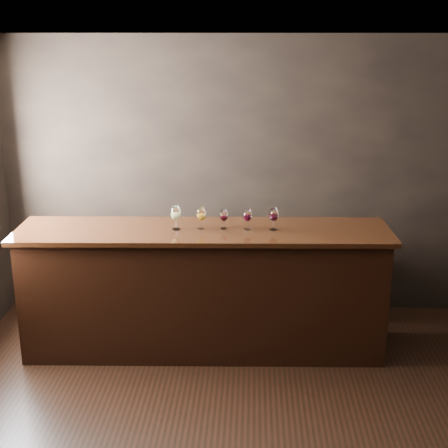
{
  "coord_description": "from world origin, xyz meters",
  "views": [
    {
      "loc": [
        0.05,
        -3.91,
        2.81
      ],
      "look_at": [
        -0.19,
        1.28,
        1.21
      ],
      "focal_mm": 50.0,
      "sensor_mm": 36.0,
      "label": 1
    }
  ],
  "objects_px": {
    "back_bar_shelf": "(195,273)",
    "glass_red_c": "(274,215)",
    "glass_white": "(176,214)",
    "glass_red_b": "(248,216)",
    "glass_amber": "(201,215)",
    "glass_red_a": "(224,216)",
    "bar_counter": "(204,292)"
  },
  "relations": [
    {
      "from": "glass_white",
      "to": "glass_red_b",
      "type": "height_order",
      "value": "glass_white"
    },
    {
      "from": "glass_white",
      "to": "glass_red_b",
      "type": "xyz_separation_m",
      "value": [
        0.62,
        0.03,
        -0.02
      ]
    },
    {
      "from": "glass_red_c",
      "to": "glass_red_b",
      "type": "bearing_deg",
      "value": -179.08
    },
    {
      "from": "glass_amber",
      "to": "glass_red_c",
      "type": "relative_size",
      "value": 1.0
    },
    {
      "from": "bar_counter",
      "to": "glass_amber",
      "type": "xyz_separation_m",
      "value": [
        -0.02,
        0.01,
        0.73
      ]
    },
    {
      "from": "glass_white",
      "to": "glass_red_b",
      "type": "relative_size",
      "value": 1.16
    },
    {
      "from": "glass_white",
      "to": "glass_red_b",
      "type": "distance_m",
      "value": 0.63
    },
    {
      "from": "glass_white",
      "to": "glass_amber",
      "type": "bearing_deg",
      "value": 5.93
    },
    {
      "from": "glass_red_a",
      "to": "glass_red_c",
      "type": "bearing_deg",
      "value": -1.4
    },
    {
      "from": "bar_counter",
      "to": "back_bar_shelf",
      "type": "relative_size",
      "value": 1.3
    },
    {
      "from": "glass_amber",
      "to": "glass_red_a",
      "type": "height_order",
      "value": "glass_amber"
    },
    {
      "from": "glass_white",
      "to": "bar_counter",
      "type": "bearing_deg",
      "value": 3.62
    },
    {
      "from": "glass_white",
      "to": "glass_amber",
      "type": "height_order",
      "value": "glass_white"
    },
    {
      "from": "back_bar_shelf",
      "to": "glass_red_c",
      "type": "distance_m",
      "value": 1.36
    },
    {
      "from": "glass_red_a",
      "to": "glass_red_b",
      "type": "distance_m",
      "value": 0.21
    },
    {
      "from": "bar_counter",
      "to": "glass_red_a",
      "type": "xyz_separation_m",
      "value": [
        0.18,
        0.03,
        0.71
      ]
    },
    {
      "from": "glass_white",
      "to": "glass_red_c",
      "type": "bearing_deg",
      "value": 2.12
    },
    {
      "from": "back_bar_shelf",
      "to": "glass_amber",
      "type": "xyz_separation_m",
      "value": [
        0.13,
        -0.75,
        0.85
      ]
    },
    {
      "from": "glass_white",
      "to": "glass_amber",
      "type": "distance_m",
      "value": 0.22
    },
    {
      "from": "back_bar_shelf",
      "to": "glass_white",
      "type": "bearing_deg",
      "value": -96.54
    },
    {
      "from": "back_bar_shelf",
      "to": "glass_white",
      "type": "distance_m",
      "value": 1.16
    },
    {
      "from": "glass_amber",
      "to": "glass_red_a",
      "type": "bearing_deg",
      "value": 5.57
    },
    {
      "from": "bar_counter",
      "to": "glass_red_b",
      "type": "distance_m",
      "value": 0.82
    },
    {
      "from": "back_bar_shelf",
      "to": "glass_red_a",
      "type": "distance_m",
      "value": 1.15
    },
    {
      "from": "back_bar_shelf",
      "to": "glass_red_c",
      "type": "xyz_separation_m",
      "value": [
        0.76,
        -0.74,
        0.85
      ]
    },
    {
      "from": "glass_amber",
      "to": "glass_red_c",
      "type": "bearing_deg",
      "value": 0.79
    },
    {
      "from": "glass_white",
      "to": "glass_red_a",
      "type": "xyz_separation_m",
      "value": [
        0.42,
        0.04,
        -0.03
      ]
    },
    {
      "from": "back_bar_shelf",
      "to": "glass_red_b",
      "type": "bearing_deg",
      "value": -54.08
    },
    {
      "from": "bar_counter",
      "to": "glass_amber",
      "type": "distance_m",
      "value": 0.73
    },
    {
      "from": "bar_counter",
      "to": "back_bar_shelf",
      "type": "xyz_separation_m",
      "value": [
        -0.15,
        0.75,
        -0.12
      ]
    },
    {
      "from": "back_bar_shelf",
      "to": "glass_red_c",
      "type": "relative_size",
      "value": 12.68
    },
    {
      "from": "glass_amber",
      "to": "glass_red_c",
      "type": "height_order",
      "value": "same"
    }
  ]
}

